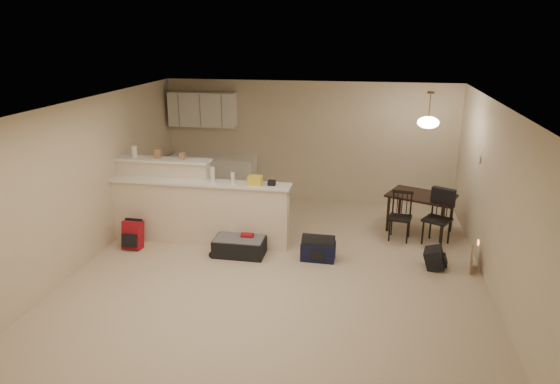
% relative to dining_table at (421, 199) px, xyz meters
% --- Properties ---
extents(room, '(7.00, 7.02, 2.50)m').
position_rel_dining_table_xyz_m(room, '(-2.20, -2.07, 0.64)').
color(room, beige).
rests_on(room, ground).
extents(breakfast_bar, '(3.08, 0.58, 1.39)m').
position_rel_dining_table_xyz_m(breakfast_bar, '(-3.96, -1.08, -0.00)').
color(breakfast_bar, beige).
rests_on(breakfast_bar, ground).
extents(upper_cabinets, '(1.40, 0.34, 0.70)m').
position_rel_dining_table_xyz_m(upper_cabinets, '(-4.40, 1.25, 1.29)').
color(upper_cabinets, white).
rests_on(upper_cabinets, room).
extents(kitchen_counter, '(1.80, 0.60, 0.90)m').
position_rel_dining_table_xyz_m(kitchen_counter, '(-4.20, 1.12, -0.16)').
color(kitchen_counter, white).
rests_on(kitchen_counter, ground).
extents(thermostat, '(0.02, 0.12, 0.12)m').
position_rel_dining_table_xyz_m(thermostat, '(0.78, -0.52, 0.89)').
color(thermostat, beige).
rests_on(thermostat, room).
extents(jar, '(0.10, 0.10, 0.20)m').
position_rel_dining_table_xyz_m(jar, '(-4.90, -0.95, 0.88)').
color(jar, silver).
rests_on(jar, breakfast_bar).
extents(cereal_box, '(0.10, 0.07, 0.16)m').
position_rel_dining_table_xyz_m(cereal_box, '(-4.48, -0.95, 0.86)').
color(cereal_box, '#956C4D').
rests_on(cereal_box, breakfast_bar).
extents(small_box, '(0.08, 0.06, 0.12)m').
position_rel_dining_table_xyz_m(small_box, '(-4.05, -0.95, 0.84)').
color(small_box, '#956C4D').
rests_on(small_box, breakfast_bar).
extents(bottle_a, '(0.07, 0.07, 0.26)m').
position_rel_dining_table_xyz_m(bottle_a, '(-3.46, -1.17, 0.61)').
color(bottle_a, silver).
rests_on(bottle_a, breakfast_bar).
extents(bottle_b, '(0.06, 0.06, 0.18)m').
position_rel_dining_table_xyz_m(bottle_b, '(-3.12, -1.17, 0.57)').
color(bottle_b, silver).
rests_on(bottle_b, breakfast_bar).
extents(bag_lump, '(0.22, 0.18, 0.14)m').
position_rel_dining_table_xyz_m(bag_lump, '(-2.74, -1.17, 0.55)').
color(bag_lump, '#956C4D').
rests_on(bag_lump, breakfast_bar).
extents(pouch, '(0.12, 0.10, 0.08)m').
position_rel_dining_table_xyz_m(pouch, '(-2.47, -1.17, 0.52)').
color(pouch, '#956C4D').
rests_on(pouch, breakfast_bar).
extents(dining_table, '(1.31, 1.11, 0.69)m').
position_rel_dining_table_xyz_m(dining_table, '(0.00, 0.00, 0.00)').
color(dining_table, black).
rests_on(dining_table, ground).
extents(pendant_lamp, '(0.36, 0.36, 0.62)m').
position_rel_dining_table_xyz_m(pendant_lamp, '(-0.00, 0.00, 1.38)').
color(pendant_lamp, brown).
rests_on(pendant_lamp, room).
extents(dining_chair_near, '(0.42, 0.41, 0.85)m').
position_rel_dining_table_xyz_m(dining_chair_near, '(-0.37, -0.44, -0.19)').
color(dining_chair_near, black).
rests_on(dining_chair_near, ground).
extents(dining_chair_far, '(0.55, 0.54, 0.93)m').
position_rel_dining_table_xyz_m(dining_chair_far, '(0.23, -0.53, -0.14)').
color(dining_chair_far, black).
rests_on(dining_chair_far, ground).
extents(suitcase, '(0.81, 0.53, 0.27)m').
position_rel_dining_table_xyz_m(suitcase, '(-2.93, -1.51, -0.47)').
color(suitcase, black).
rests_on(suitcase, ground).
extents(red_backpack, '(0.32, 0.21, 0.47)m').
position_rel_dining_table_xyz_m(red_backpack, '(-4.74, -1.58, -0.38)').
color(red_backpack, maroon).
rests_on(red_backpack, ground).
extents(navy_duffel, '(0.54, 0.30, 0.29)m').
position_rel_dining_table_xyz_m(navy_duffel, '(-1.67, -1.49, -0.47)').
color(navy_duffel, '#101333').
rests_on(navy_duffel, ground).
extents(black_daypack, '(0.31, 0.39, 0.31)m').
position_rel_dining_table_xyz_m(black_daypack, '(0.11, -1.46, -0.46)').
color(black_daypack, black).
rests_on(black_daypack, ground).
extents(cardboard_sheet, '(0.09, 0.40, 0.31)m').
position_rel_dining_table_xyz_m(cardboard_sheet, '(0.65, -1.46, -0.46)').
color(cardboard_sheet, '#956C4D').
rests_on(cardboard_sheet, ground).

